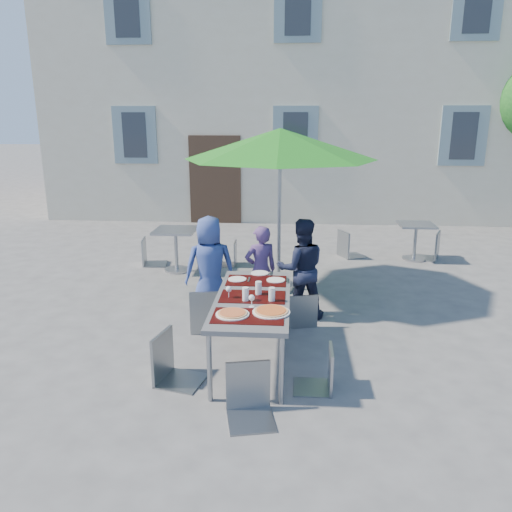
# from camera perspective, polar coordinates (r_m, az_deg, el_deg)

# --- Properties ---
(ground) EXTENTS (90.00, 90.00, 0.00)m
(ground) POSITION_cam_1_polar(r_m,az_deg,el_deg) (5.71, 4.13, -11.88)
(ground) COLOR #4B4C4E
(ground) RESTS_ON ground
(building) EXTENTS (13.60, 8.20, 11.10)m
(building) POSITION_cam_1_polar(r_m,az_deg,el_deg) (16.71, 4.71, 23.15)
(building) COLOR beige
(building) RESTS_ON ground
(dining_table) EXTENTS (0.80, 1.85, 0.76)m
(dining_table) POSITION_cam_1_polar(r_m,az_deg,el_deg) (5.44, -0.38, -5.23)
(dining_table) COLOR #404045
(dining_table) RESTS_ON ground
(pizza_near_left) EXTENTS (0.33, 0.33, 0.03)m
(pizza_near_left) POSITION_cam_1_polar(r_m,az_deg,el_deg) (4.93, -2.71, -6.58)
(pizza_near_left) COLOR white
(pizza_near_left) RESTS_ON dining_table
(pizza_near_right) EXTENTS (0.38, 0.38, 0.03)m
(pizza_near_right) POSITION_cam_1_polar(r_m,az_deg,el_deg) (4.99, 1.75, -6.33)
(pizza_near_right) COLOR white
(pizza_near_right) RESTS_ON dining_table
(glassware) EXTENTS (0.53, 0.44, 0.15)m
(glassware) POSITION_cam_1_polar(r_m,az_deg,el_deg) (5.32, -0.13, -4.20)
(glassware) COLOR silver
(glassware) RESTS_ON dining_table
(place_settings) EXTENTS (0.72, 0.48, 0.01)m
(place_settings) POSITION_cam_1_polar(r_m,az_deg,el_deg) (6.04, 0.22, -2.45)
(place_settings) COLOR white
(place_settings) RESTS_ON dining_table
(child_0) EXTENTS (0.77, 0.60, 1.39)m
(child_0) POSITION_cam_1_polar(r_m,az_deg,el_deg) (6.71, -5.28, -1.28)
(child_0) COLOR #32458A
(child_0) RESTS_ON ground
(child_1) EXTENTS (0.53, 0.45, 1.24)m
(child_1) POSITION_cam_1_polar(r_m,az_deg,el_deg) (6.79, 0.54, -1.64)
(child_1) COLOR #50366F
(child_1) RESTS_ON ground
(child_2) EXTENTS (0.71, 0.47, 1.36)m
(child_2) POSITION_cam_1_polar(r_m,az_deg,el_deg) (6.68, 5.17, -1.46)
(child_2) COLOR #161B32
(child_2) RESTS_ON ground
(chair_0) EXTENTS (0.54, 0.55, 1.06)m
(chair_0) POSITION_cam_1_polar(r_m,az_deg,el_deg) (6.25, -5.51, -3.17)
(chair_0) COLOR gray
(chair_0) RESTS_ON ground
(chair_1) EXTENTS (0.41, 0.41, 0.85)m
(chair_1) POSITION_cam_1_polar(r_m,az_deg,el_deg) (6.39, 1.30, -3.99)
(chair_1) COLOR #949C9F
(chair_1) RESTS_ON ground
(chair_2) EXTENTS (0.45, 0.45, 0.84)m
(chair_2) POSITION_cam_1_polar(r_m,az_deg,el_deg) (6.45, 5.30, -3.88)
(chair_2) COLOR gray
(chair_2) RESTS_ON ground
(chair_3) EXTENTS (0.53, 0.52, 0.98)m
(chair_3) POSITION_cam_1_polar(r_m,az_deg,el_deg) (5.14, -9.79, -8.19)
(chair_3) COLOR gray
(chair_3) RESTS_ON ground
(chair_4) EXTENTS (0.38, 0.37, 0.84)m
(chair_4) POSITION_cam_1_polar(r_m,az_deg,el_deg) (5.00, 7.60, -9.97)
(chair_4) COLOR #90959C
(chair_4) RESTS_ON ground
(chair_5) EXTENTS (0.49, 0.49, 0.93)m
(chair_5) POSITION_cam_1_polar(r_m,az_deg,el_deg) (4.52, -0.77, -11.92)
(chair_5) COLOR gray
(chair_5) RESTS_ON ground
(patio_umbrella) EXTENTS (2.87, 2.87, 2.48)m
(patio_umbrella) POSITION_cam_1_polar(r_m,az_deg,el_deg) (7.48, 2.77, 12.55)
(patio_umbrella) COLOR #AEB0B6
(patio_umbrella) RESTS_ON ground
(cafe_table_0) EXTENTS (0.71, 0.71, 0.76)m
(cafe_table_0) POSITION_cam_1_polar(r_m,az_deg,el_deg) (8.83, -9.14, 1.55)
(cafe_table_0) COLOR #AEB0B6
(cafe_table_0) RESTS_ON ground
(bg_chair_l_0) EXTENTS (0.47, 0.47, 0.93)m
(bg_chair_l_0) POSITION_cam_1_polar(r_m,az_deg,el_deg) (9.31, -12.18, 2.27)
(bg_chair_l_0) COLOR #90989B
(bg_chair_l_0) RESTS_ON ground
(bg_chair_r_0) EXTENTS (0.39, 0.38, 0.85)m
(bg_chair_r_0) POSITION_cam_1_polar(r_m,az_deg,el_deg) (9.08, -2.96, 1.92)
(bg_chair_r_0) COLOR gray
(bg_chair_r_0) RESTS_ON ground
(cafe_table_1) EXTENTS (0.65, 0.65, 0.70)m
(cafe_table_1) POSITION_cam_1_polar(r_m,az_deg,el_deg) (9.90, 17.77, 2.17)
(cafe_table_1) COLOR #AEB0B6
(cafe_table_1) RESTS_ON ground
(bg_chair_l_1) EXTENTS (0.58, 0.57, 0.98)m
(bg_chair_l_1) POSITION_cam_1_polar(r_m,az_deg,el_deg) (9.78, 10.55, 3.18)
(bg_chair_l_1) COLOR gray
(bg_chair_l_1) RESTS_ON ground
(bg_chair_r_1) EXTENTS (0.59, 0.59, 1.01)m
(bg_chair_r_1) POSITION_cam_1_polar(r_m,az_deg,el_deg) (10.03, 19.60, 2.97)
(bg_chair_r_1) COLOR gray
(bg_chair_r_1) RESTS_ON ground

